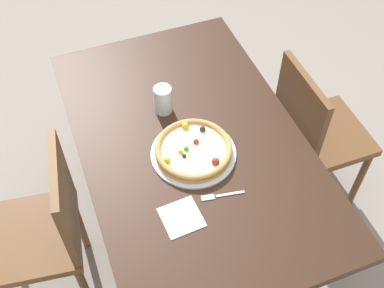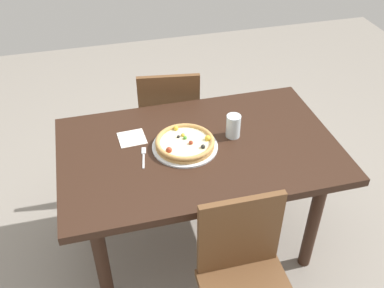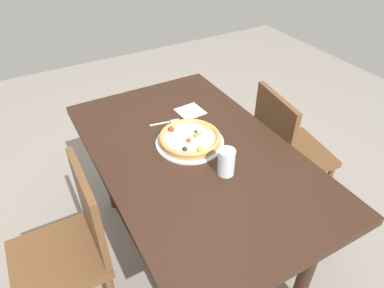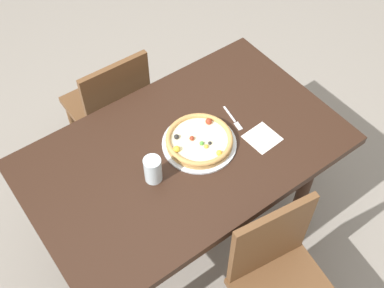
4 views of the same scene
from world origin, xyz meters
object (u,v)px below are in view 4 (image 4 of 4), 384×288
Objects in this scene: dining_table at (185,162)px; fork at (234,120)px; pizza at (199,140)px; napkin at (262,138)px; plate at (199,143)px; chair_far at (280,282)px; chair_near at (111,107)px; drinking_glass at (153,169)px.

fork reaches higher than dining_table.
napkin is (-0.26, 0.14, -0.03)m from pizza.
plate is at bearing 172.94° from pizza.
chair_far is at bearing 59.09° from napkin.
napkin is (-0.33, 0.16, 0.10)m from dining_table.
dining_table is at bearing -79.35° from chair_far.
napkin is (-0.36, 0.82, 0.27)m from chair_near.
plate is at bearing -85.62° from chair_far.
napkin is at bearing 168.05° from drinking_glass.
chair_far reaches higher than pizza.
plate is 1.11× the size of pizza.
chair_near is 1.32m from chair_far.
chair_near and chair_far have the same top height.
pizza is 2.19× the size of napkin.
chair_near is at bearing -78.86° from chair_far.
pizza reaches higher than plate.
chair_near is 6.38× the size of napkin.
dining_table is at bearing -11.87° from plate.
plate is 0.03m from pizza.
napkin is at bearing -65.44° from chair_near.
chair_far is at bearing 110.35° from drinking_glass.
chair_near is 0.74m from pizza.
chair_far is at bearing -11.65° from fork.
drinking_glass is at bearing 6.95° from pizza.
pizza is (-0.07, 0.01, 0.13)m from dining_table.
pizza reaches higher than napkin.
napkin reaches higher than dining_table.
pizza is 0.30m from napkin.
chair_near reaches higher than dining_table.
drinking_glass is at bearing 13.49° from dining_table.
plate reaches higher than fork.
napkin is at bearing -112.60° from chair_far.
chair_near is 0.94m from napkin.
fork is (-0.33, 0.66, 0.27)m from chair_near.
fork is (-0.29, -0.00, 0.10)m from dining_table.
fork is (-0.22, -0.02, -0.00)m from plate.
chair_far is 0.73m from drinking_glass.
dining_table is 0.68m from chair_near.
drinking_glass is 0.91× the size of napkin.
dining_table is 0.68m from chair_far.
pizza reaches higher than dining_table.
fork is (-0.22, -0.02, -0.03)m from pizza.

